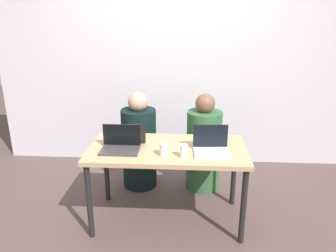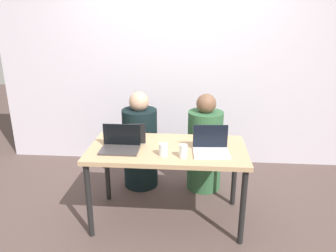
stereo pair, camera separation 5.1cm
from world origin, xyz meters
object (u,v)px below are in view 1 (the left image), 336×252
at_px(laptop_front_right, 211,147).
at_px(laptop_front_left, 120,145).
at_px(laptop_back_left, 126,138).
at_px(water_glass_right, 184,152).
at_px(person_on_right, 204,147).
at_px(person_on_left, 139,145).
at_px(water_glass_center, 164,150).

height_order(laptop_front_right, laptop_front_left, laptop_front_right).
height_order(laptop_back_left, laptop_front_right, laptop_front_right).
xyz_separation_m(laptop_front_right, water_glass_right, (-0.23, -0.13, 0.00)).
bearing_deg(person_on_right, person_on_left, -6.91).
xyz_separation_m(laptop_back_left, laptop_front_right, (0.77, -0.16, 0.00)).
relative_size(person_on_left, person_on_right, 1.01).
xyz_separation_m(laptop_front_right, laptop_front_left, (-0.79, -0.00, -0.00)).
relative_size(laptop_front_left, water_glass_center, 3.09).
bearing_deg(water_glass_right, laptop_front_right, 28.72).
relative_size(person_on_right, water_glass_center, 10.04).
height_order(laptop_back_left, water_glass_center, laptop_back_left).
relative_size(person_on_right, laptop_back_left, 2.82).
distance_m(laptop_back_left, laptop_front_right, 0.79).
distance_m(laptop_front_left, water_glass_center, 0.40).
relative_size(person_on_right, water_glass_right, 9.63).
bearing_deg(laptop_front_left, laptop_front_right, -0.05).
xyz_separation_m(person_on_left, laptop_front_left, (-0.05, -0.73, 0.30)).
bearing_deg(person_on_right, laptop_back_left, 30.10).
bearing_deg(laptop_front_left, person_on_right, 43.39).
bearing_deg(person_on_right, laptop_front_left, 36.68).
bearing_deg(person_on_right, water_glass_center, 58.63).
height_order(laptop_front_left, water_glass_right, laptop_front_left).
height_order(person_on_right, laptop_back_left, person_on_right).
distance_m(person_on_right, laptop_front_right, 0.79).
xyz_separation_m(laptop_front_right, water_glass_center, (-0.40, -0.10, -0.00)).
distance_m(person_on_right, water_glass_right, 0.93).
height_order(person_on_right, laptop_front_left, person_on_right).
relative_size(laptop_back_left, water_glass_right, 3.42).
relative_size(laptop_back_left, laptop_front_left, 1.15).
bearing_deg(water_glass_right, person_on_left, 120.65).
distance_m(laptop_back_left, water_glass_right, 0.61).
bearing_deg(person_on_left, water_glass_center, 98.57).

